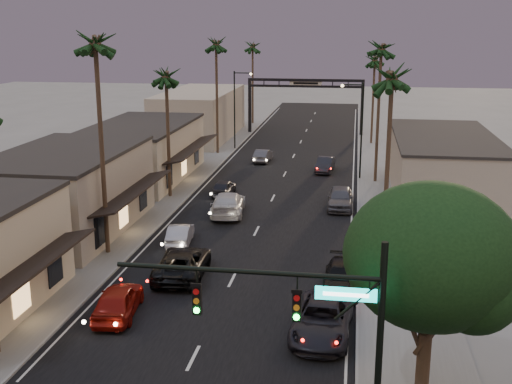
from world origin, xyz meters
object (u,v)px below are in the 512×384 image
(palm_lb, at_px, (95,37))
(palm_rb, at_px, (382,44))
(curbside_black, at_px, (342,277))
(oncoming_red, at_px, (118,301))
(oncoming_pickup, at_px, (182,263))
(palm_rc, at_px, (375,56))
(palm_ld, at_px, (216,41))
(palm_ra, at_px, (392,72))
(traffic_signal, at_px, (319,321))
(corner_tree, at_px, (433,262))
(palm_far, at_px, (253,44))
(streetlight_right, at_px, (359,123))
(streetlight_left, at_px, (237,104))
(palm_lc, at_px, (166,71))
(arch, at_px, (305,92))
(oncoming_silver, at_px, (180,234))
(curbside_near, at_px, (322,319))

(palm_lb, height_order, palm_rb, palm_lb)
(curbside_black, bearing_deg, oncoming_red, -153.82)
(oncoming_pickup, bearing_deg, palm_rc, -108.22)
(palm_ld, height_order, palm_ra, palm_ld)
(traffic_signal, distance_m, oncoming_red, 14.79)
(corner_tree, xyz_separation_m, palm_far, (-17.78, 70.55, 5.46))
(curbside_black, bearing_deg, streetlight_right, 90.23)
(palm_lb, relative_size, palm_ld, 1.07)
(oncoming_red, bearing_deg, palm_lb, -72.37)
(streetlight_left, distance_m, palm_far, 20.96)
(palm_lc, bearing_deg, palm_rb, 24.94)
(arch, height_order, oncoming_silver, arch)
(arch, bearing_deg, curbside_near, -84.56)
(palm_ld, xyz_separation_m, curbside_near, (14.03, -41.96, -11.63))
(streetlight_left, xyz_separation_m, curbside_black, (13.12, -39.46, -4.62))
(traffic_signal, bearing_deg, streetlight_left, 103.14)
(oncoming_red, relative_size, curbside_black, 0.95)
(corner_tree, relative_size, oncoming_silver, 2.18)
(palm_lc, relative_size, palm_rc, 1.00)
(oncoming_silver, distance_m, curbside_black, 12.36)
(streetlight_right, bearing_deg, corner_tree, -86.11)
(streetlight_left, relative_size, palm_ld, 0.63)
(corner_tree, height_order, palm_lc, palm_lc)
(palm_ra, distance_m, palm_far, 56.58)
(curbside_black, bearing_deg, palm_far, 105.49)
(traffic_signal, distance_m, palm_rc, 60.31)
(streetlight_left, xyz_separation_m, palm_lc, (-1.68, -22.00, 5.14))
(arch, height_order, palm_lc, palm_lc)
(palm_far, bearing_deg, corner_tree, -75.86)
(curbside_near, height_order, curbside_black, curbside_near)
(palm_lc, relative_size, palm_far, 0.92)
(palm_ra, bearing_deg, palm_rc, 90.00)
(palm_lb, distance_m, oncoming_silver, 13.59)
(palm_lb, height_order, oncoming_pickup, palm_lb)
(palm_ra, xyz_separation_m, oncoming_pickup, (-11.52, -4.92, -10.64))
(traffic_signal, xyz_separation_m, streetlight_left, (-12.61, 54.00, 0.25))
(palm_rb, relative_size, palm_far, 1.08)
(streetlight_right, xyz_separation_m, curbside_black, (-0.72, -26.46, -4.62))
(palm_lc, height_order, oncoming_pickup, palm_lc)
(traffic_signal, xyz_separation_m, palm_ra, (2.91, 20.00, 6.36))
(curbside_near, bearing_deg, palm_rb, 87.57)
(palm_lb, bearing_deg, palm_rb, 51.98)
(palm_lc, distance_m, palm_rc, 32.86)
(streetlight_right, bearing_deg, curbside_black, -91.56)
(streetlight_left, bearing_deg, arch, 60.03)
(oncoming_silver, bearing_deg, palm_lc, -77.75)
(oncoming_silver, bearing_deg, palm_rc, -115.64)
(oncoming_pickup, height_order, oncoming_silver, oncoming_pickup)
(oncoming_red, bearing_deg, oncoming_pickup, -115.25)
(oncoming_silver, bearing_deg, streetlight_left, -93.14)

